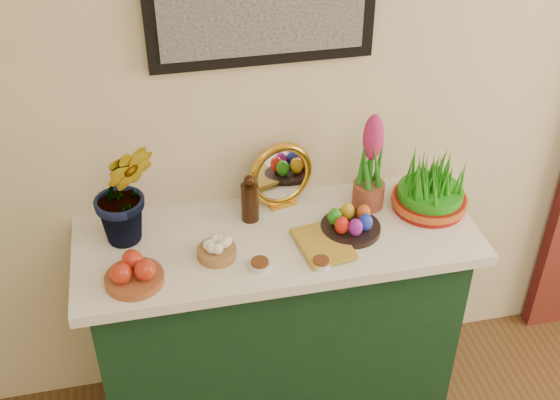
{
  "coord_description": "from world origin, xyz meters",
  "views": [
    {
      "loc": [
        -0.83,
        0.13,
        2.41
      ],
      "look_at": [
        -0.44,
        1.95,
        1.07
      ],
      "focal_mm": 45.0,
      "sensor_mm": 36.0,
      "label": 1
    }
  ],
  "objects_px": {
    "hyacinth_green": "(122,177)",
    "book": "(301,249)",
    "mirror": "(281,176)",
    "wheatgrass_sabzeh": "(431,185)",
    "sideboard": "(277,328)"
  },
  "relations": [
    {
      "from": "wheatgrass_sabzeh",
      "to": "book",
      "type": "bearing_deg",
      "value": -163.45
    },
    {
      "from": "sideboard",
      "to": "hyacinth_green",
      "type": "xyz_separation_m",
      "value": [
        -0.5,
        0.08,
        0.72
      ]
    },
    {
      "from": "book",
      "to": "wheatgrass_sabzeh",
      "type": "relative_size",
      "value": 0.8
    },
    {
      "from": "book",
      "to": "wheatgrass_sabzeh",
      "type": "distance_m",
      "value": 0.54
    },
    {
      "from": "wheatgrass_sabzeh",
      "to": "sideboard",
      "type": "bearing_deg",
      "value": -176.27
    },
    {
      "from": "book",
      "to": "hyacinth_green",
      "type": "bearing_deg",
      "value": 152.67
    },
    {
      "from": "mirror",
      "to": "book",
      "type": "distance_m",
      "value": 0.31
    },
    {
      "from": "sideboard",
      "to": "wheatgrass_sabzeh",
      "type": "relative_size",
      "value": 4.76
    },
    {
      "from": "mirror",
      "to": "wheatgrass_sabzeh",
      "type": "height_order",
      "value": "mirror"
    },
    {
      "from": "mirror",
      "to": "wheatgrass_sabzeh",
      "type": "xyz_separation_m",
      "value": [
        0.52,
        -0.14,
        -0.02
      ]
    },
    {
      "from": "hyacinth_green",
      "to": "mirror",
      "type": "bearing_deg",
      "value": 12.32
    },
    {
      "from": "sideboard",
      "to": "mirror",
      "type": "height_order",
      "value": "mirror"
    },
    {
      "from": "hyacinth_green",
      "to": "book",
      "type": "distance_m",
      "value": 0.64
    },
    {
      "from": "hyacinth_green",
      "to": "book",
      "type": "relative_size",
      "value": 2.37
    },
    {
      "from": "sideboard",
      "to": "book",
      "type": "xyz_separation_m",
      "value": [
        0.06,
        -0.12,
        0.48
      ]
    }
  ]
}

